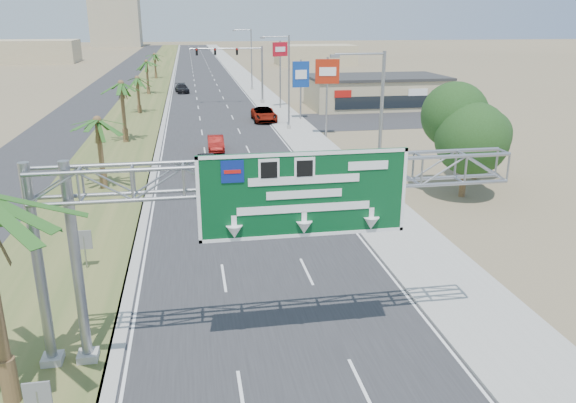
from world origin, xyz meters
The scene contains 29 objects.
road centered at (0.00, 110.00, 0.01)m, with size 12.00×300.00×0.02m, color #28282B.
sidewalk_right centered at (8.50, 110.00, 0.05)m, with size 4.00×300.00×0.10m, color #9E9B93.
median_grass centered at (-10.00, 110.00, 0.06)m, with size 7.00×300.00×0.12m, color #415626.
opposing_road centered at (-17.00, 110.00, 0.01)m, with size 8.00×300.00×0.02m, color #28282B.
sign_gantry centered at (-1.06, 9.93, 6.06)m, with size 16.75×1.24×7.50m.
palm_row_b centered at (-9.50, 32.00, 4.90)m, with size 3.99×3.99×5.95m.
palm_row_c centered at (-9.50, 48.00, 5.66)m, with size 3.99×3.99×6.75m.
palm_row_d centered at (-9.50, 66.00, 4.42)m, with size 3.99×3.99×5.45m.
palm_row_e centered at (-9.50, 85.00, 5.09)m, with size 3.99×3.99×6.15m.
palm_row_f centered at (-9.50, 110.00, 4.71)m, with size 3.99×3.99×5.75m.
streetlight_near centered at (7.30, 22.00, 4.69)m, with size 3.27×0.44×10.00m.
streetlight_mid centered at (7.30, 52.00, 4.69)m, with size 3.27×0.44×10.00m.
streetlight_far centered at (7.30, 88.00, 4.69)m, with size 3.27×0.44×10.00m.
signal_mast centered at (5.17, 71.97, 4.85)m, with size 10.28×0.71×8.00m.
store_building centered at (22.00, 66.00, 2.00)m, with size 18.00×10.00×4.00m, color tan.
oak_near centered at (15.00, 26.00, 4.53)m, with size 4.50×4.50×6.80m.
oak_far centered at (18.00, 30.00, 3.82)m, with size 3.50×3.50×5.60m.
median_signback_a centered at (-7.80, 6.00, 1.45)m, with size 0.75×0.08×2.08m.
median_signback_b centered at (-8.50, 18.00, 1.45)m, with size 0.75×0.08×2.08m.
tower_distant centered at (-32.00, 250.00, 17.50)m, with size 20.00×16.00×35.00m, color tan.
building_distant_left centered at (-45.00, 160.00, 3.00)m, with size 24.00×14.00×6.00m, color tan.
building_distant_right centered at (30.00, 140.00, 2.50)m, with size 20.00×12.00×5.00m, color tan.
car_left_lane centered at (-2.00, 34.96, 0.78)m, with size 1.84×4.57×1.56m, color black.
car_mid_lane centered at (-0.96, 43.03, 0.69)m, with size 1.46×4.17×1.37m, color #660B09.
car_right_lane centered at (5.50, 57.71, 0.81)m, with size 2.70×5.85×1.63m, color gray.
car_far centered at (-4.22, 86.52, 0.70)m, with size 1.95×4.79×1.39m, color black.
pole_sign_red_near centered at (10.61, 47.53, 6.22)m, with size 2.42×0.60×8.02m.
pole_sign_blue centered at (9.98, 57.98, 5.14)m, with size 2.02×0.52×7.08m.
pole_sign_red_far centered at (9.00, 67.16, 7.04)m, with size 2.12×1.20×8.89m.
Camera 1 is at (-3.16, -8.24, 11.70)m, focal length 35.00 mm.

